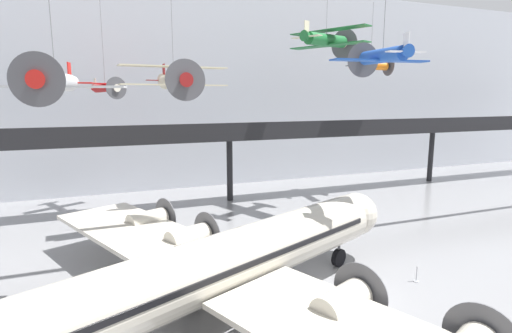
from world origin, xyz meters
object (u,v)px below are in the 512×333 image
object	(u,v)px
suspended_plane_cream_biplane	(174,78)
suspended_plane_green_biplane	(326,40)
suspended_plane_silver_racer	(56,81)
stanchion_barrier	(416,277)
airliner_silver_main	(213,269)
suspended_plane_red_highwing	(105,87)
suspended_plane_orange_highwing	(371,65)
suspended_plane_blue_trainer	(383,56)

from	to	relation	value
suspended_plane_cream_biplane	suspended_plane_green_biplane	world-z (taller)	suspended_plane_green_biplane
suspended_plane_silver_racer	stanchion_barrier	world-z (taller)	suspended_plane_silver_racer
airliner_silver_main	suspended_plane_red_highwing	size ratio (longest dim) A/B	3.10
airliner_silver_main	suspended_plane_orange_highwing	xyz separation A→B (m)	(25.28, 21.66, 12.31)
suspended_plane_blue_trainer	suspended_plane_red_highwing	xyz separation A→B (m)	(-16.24, 24.21, -1.53)
suspended_plane_blue_trainer	stanchion_barrier	distance (m)	14.54
suspended_plane_cream_biplane	suspended_plane_red_highwing	world-z (taller)	suspended_plane_cream_biplane
suspended_plane_red_highwing	suspended_plane_blue_trainer	bearing A→B (deg)	7.95
suspended_plane_green_biplane	suspended_plane_silver_racer	xyz separation A→B (m)	(-23.45, -13.74, -4.87)
suspended_plane_green_biplane	suspended_plane_orange_highwing	distance (m)	9.78
stanchion_barrier	suspended_plane_blue_trainer	bearing A→B (deg)	129.80
suspended_plane_blue_trainer	suspended_plane_orange_highwing	xyz separation A→B (m)	(13.22, 18.83, 1.14)
suspended_plane_silver_racer	suspended_plane_red_highwing	size ratio (longest dim) A/B	1.02
suspended_plane_blue_trainer	suspended_plane_orange_highwing	distance (m)	23.03
suspended_plane_orange_highwing	suspended_plane_blue_trainer	bearing A→B (deg)	-121.63
airliner_silver_main	stanchion_barrier	distance (m)	14.29
airliner_silver_main	suspended_plane_cream_biplane	xyz separation A→B (m)	(1.27, 16.85, 10.19)
suspended_plane_cream_biplane	suspended_plane_silver_racer	bearing A→B (deg)	-37.16
suspended_plane_blue_trainer	airliner_silver_main	bearing A→B (deg)	110.06
airliner_silver_main	suspended_plane_silver_racer	distance (m)	12.16
suspended_plane_red_highwing	suspended_plane_orange_highwing	bearing A→B (deg)	53.74
suspended_plane_blue_trainer	suspended_plane_red_highwing	distance (m)	29.19
airliner_silver_main	suspended_plane_orange_highwing	size ratio (longest dim) A/B	4.08
suspended_plane_red_highwing	stanchion_barrier	size ratio (longest dim) A/B	10.07
suspended_plane_cream_biplane	suspended_plane_red_highwing	size ratio (longest dim) A/B	1.01
suspended_plane_green_biplane	suspended_plane_red_highwing	size ratio (longest dim) A/B	0.79
suspended_plane_green_biplane	suspended_plane_silver_racer	size ratio (longest dim) A/B	0.78
suspended_plane_blue_trainer	stanchion_barrier	bearing A→B (deg)	-133.37
suspended_plane_blue_trainer	suspended_plane_green_biplane	size ratio (longest dim) A/B	1.09
suspended_plane_green_biplane	suspended_plane_silver_racer	world-z (taller)	suspended_plane_green_biplane
suspended_plane_orange_highwing	suspended_plane_silver_racer	xyz separation A→B (m)	(-32.07, -17.95, -2.92)
suspended_plane_cream_biplane	suspended_plane_silver_racer	size ratio (longest dim) A/B	0.99
suspended_plane_orange_highwing	suspended_plane_red_highwing	xyz separation A→B (m)	(-29.46, 5.39, -2.67)
suspended_plane_green_biplane	suspended_plane_orange_highwing	size ratio (longest dim) A/B	1.04
suspended_plane_orange_highwing	stanchion_barrier	bearing A→B (deg)	-114.83
suspended_plane_blue_trainer	suspended_plane_silver_racer	xyz separation A→B (m)	(-18.85, 0.88, -1.78)
airliner_silver_main	suspended_plane_silver_racer	bearing A→B (deg)	127.98
airliner_silver_main	suspended_plane_red_highwing	bearing A→B (deg)	75.44
suspended_plane_red_highwing	suspended_plane_silver_racer	bearing A→B (deg)	-32.29
suspended_plane_cream_biplane	suspended_plane_silver_racer	xyz separation A→B (m)	(-8.06, -13.14, -0.81)
suspended_plane_blue_trainer	suspended_plane_green_biplane	xyz separation A→B (m)	(4.60, 14.62, 3.08)
suspended_plane_blue_trainer	stanchion_barrier	xyz separation A→B (m)	(1.88, -2.26, -14.24)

